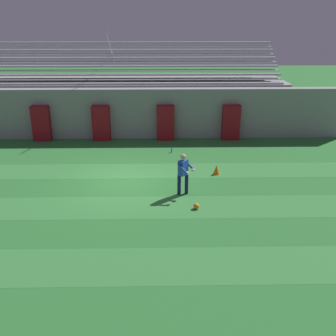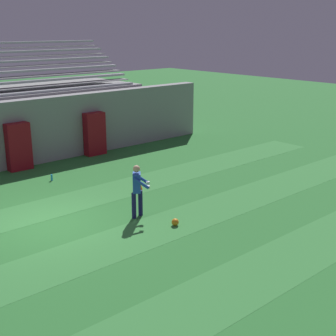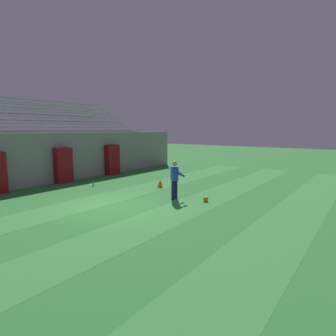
% 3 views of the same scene
% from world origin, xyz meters
% --- Properties ---
extents(ground_plane, '(80.00, 80.00, 0.00)m').
position_xyz_m(ground_plane, '(0.00, 0.00, 0.00)').
color(ground_plane, '#2D7533').
extents(turf_stripe_near, '(28.00, 1.81, 0.01)m').
position_xyz_m(turf_stripe_near, '(0.00, -6.00, 0.00)').
color(turf_stripe_near, '#38843D').
rests_on(turf_stripe_near, ground).
extents(turf_stripe_mid, '(28.00, 1.81, 0.01)m').
position_xyz_m(turf_stripe_mid, '(0.00, -2.38, 0.00)').
color(turf_stripe_mid, '#38843D').
rests_on(turf_stripe_mid, ground).
extents(turf_stripe_far, '(28.00, 1.81, 0.01)m').
position_xyz_m(turf_stripe_far, '(0.00, 1.24, 0.00)').
color(turf_stripe_far, '#38843D').
rests_on(turf_stripe_far, ground).
extents(back_wall, '(24.00, 0.60, 2.80)m').
position_xyz_m(back_wall, '(0.00, 6.50, 1.40)').
color(back_wall, gray).
rests_on(back_wall, ground).
extents(padding_pillar_gate_right, '(0.97, 0.44, 1.96)m').
position_xyz_m(padding_pillar_gate_right, '(1.79, 5.95, 0.98)').
color(padding_pillar_gate_right, maroon).
rests_on(padding_pillar_gate_right, ground).
extents(padding_pillar_far_right, '(0.97, 0.44, 1.96)m').
position_xyz_m(padding_pillar_far_right, '(5.45, 5.95, 0.98)').
color(padding_pillar_far_right, maroon).
rests_on(padding_pillar_far_right, ground).
extents(bleacher_stand, '(18.00, 4.75, 5.83)m').
position_xyz_m(bleacher_stand, '(-0.00, 9.19, 1.51)').
color(bleacher_stand, gray).
rests_on(bleacher_stand, ground).
extents(goalkeeper, '(0.73, 0.74, 1.67)m').
position_xyz_m(goalkeeper, '(2.39, -1.26, 0.95)').
color(goalkeeper, '#19194C').
rests_on(goalkeeper, ground).
extents(soccer_ball, '(0.22, 0.22, 0.22)m').
position_xyz_m(soccer_ball, '(2.80, -2.54, 0.11)').
color(soccer_ball, orange).
rests_on(soccer_ball, ground).
extents(traffic_cone, '(0.30, 0.30, 0.42)m').
position_xyz_m(traffic_cone, '(3.98, 0.77, 0.21)').
color(traffic_cone, orange).
rests_on(traffic_cone, ground).
extents(water_bottle, '(0.07, 0.07, 0.24)m').
position_xyz_m(water_bottle, '(2.08, 3.78, 0.12)').
color(water_bottle, '#1E8CD8').
rests_on(water_bottle, ground).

